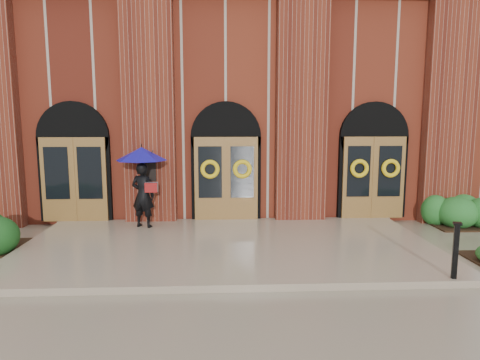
{
  "coord_description": "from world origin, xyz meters",
  "views": [
    {
      "loc": [
        -0.18,
        -10.02,
        3.21
      ],
      "look_at": [
        0.34,
        1.0,
        1.6
      ],
      "focal_mm": 32.0,
      "sensor_mm": 36.0,
      "label": 1
    }
  ],
  "objects": [
    {
      "name": "ground",
      "position": [
        0.0,
        0.0,
        0.0
      ],
      "size": [
        90.0,
        90.0,
        0.0
      ],
      "primitive_type": "plane",
      "color": "gray",
      "rests_on": "ground"
    },
    {
      "name": "man_with_umbrella",
      "position": [
        -2.35,
        1.9,
        1.73
      ],
      "size": [
        1.8,
        1.8,
        2.26
      ],
      "rotation": [
        0.0,
        0.0,
        2.82
      ],
      "color": "black",
      "rests_on": "landing"
    },
    {
      "name": "metal_post",
      "position": [
        4.3,
        -2.35,
        0.73
      ],
      "size": [
        0.19,
        0.19,
        1.1
      ],
      "rotation": [
        0.0,
        0.0,
        -0.36
      ],
      "color": "black",
      "rests_on": "landing"
    },
    {
      "name": "church_building",
      "position": [
        0.0,
        8.78,
        3.5
      ],
      "size": [
        16.2,
        12.53,
        7.0
      ],
      "color": "maroon",
      "rests_on": "ground"
    },
    {
      "name": "landing",
      "position": [
        0.0,
        0.15,
        0.07
      ],
      "size": [
        10.0,
        5.3,
        0.15
      ],
      "primitive_type": "cube",
      "color": "gray",
      "rests_on": "ground"
    }
  ]
}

